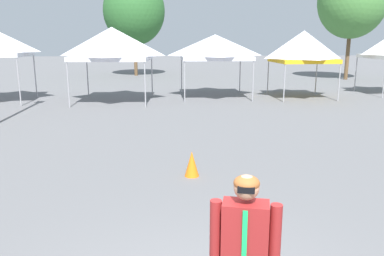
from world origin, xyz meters
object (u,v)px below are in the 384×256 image
at_px(person_foreground, 244,252).
at_px(tree_behind_tents_right, 134,11).
at_px(tree_behind_tents_center, 352,1).
at_px(traffic_cone_lot_center, 192,164).
at_px(canopy_tent_behind_left, 112,44).
at_px(canopy_tent_left_of_center, 215,47).
at_px(canopy_tent_behind_center, 304,47).

bearing_deg(person_foreground, tree_behind_tents_right, 95.55).
height_order(tree_behind_tents_right, tree_behind_tents_center, tree_behind_tents_center).
bearing_deg(traffic_cone_lot_center, tree_behind_tents_right, 96.39).
relative_size(person_foreground, traffic_cone_lot_center, 3.16).
bearing_deg(canopy_tent_behind_left, tree_behind_tents_right, 89.37).
xyz_separation_m(person_foreground, tree_behind_tents_center, (13.15, 25.34, 4.66)).
bearing_deg(tree_behind_tents_center, person_foreground, -117.43).
xyz_separation_m(tree_behind_tents_right, tree_behind_tents_center, (16.05, -4.53, 0.47)).
bearing_deg(traffic_cone_lot_center, canopy_tent_behind_left, 105.14).
bearing_deg(tree_behind_tents_right, person_foreground, -84.45).
height_order(canopy_tent_left_of_center, canopy_tent_behind_center, canopy_tent_behind_center).
bearing_deg(traffic_cone_lot_center, canopy_tent_left_of_center, 80.03).
height_order(canopy_tent_behind_left, canopy_tent_behind_center, canopy_tent_behind_left).
xyz_separation_m(tree_behind_tents_center, traffic_cone_lot_center, (-13.26, -20.42, -5.41)).
xyz_separation_m(tree_behind_tents_right, traffic_cone_lot_center, (2.79, -24.95, -4.94)).
distance_m(canopy_tent_left_of_center, traffic_cone_lot_center, 12.46).
distance_m(canopy_tent_left_of_center, canopy_tent_behind_center, 4.49).
bearing_deg(traffic_cone_lot_center, person_foreground, -88.71).
bearing_deg(canopy_tent_behind_center, traffic_cone_lot_center, -119.74).
bearing_deg(tree_behind_tents_right, canopy_tent_behind_left, -90.63).
xyz_separation_m(canopy_tent_behind_left, person_foreground, (3.06, -15.82, -1.73)).
xyz_separation_m(canopy_tent_behind_left, tree_behind_tents_center, (16.21, 9.52, 2.93)).
relative_size(canopy_tent_behind_left, person_foreground, 2.12).
bearing_deg(tree_behind_tents_right, traffic_cone_lot_center, -83.61).
relative_size(canopy_tent_behind_center, tree_behind_tents_right, 0.43).
relative_size(canopy_tent_behind_center, traffic_cone_lot_center, 6.03).
height_order(canopy_tent_behind_center, traffic_cone_lot_center, canopy_tent_behind_center).
bearing_deg(traffic_cone_lot_center, tree_behind_tents_center, 56.99).
relative_size(person_foreground, tree_behind_tents_right, 0.22).
relative_size(canopy_tent_behind_center, person_foreground, 1.91).
distance_m(tree_behind_tents_right, traffic_cone_lot_center, 25.58).
height_order(canopy_tent_behind_left, canopy_tent_left_of_center, canopy_tent_behind_left).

